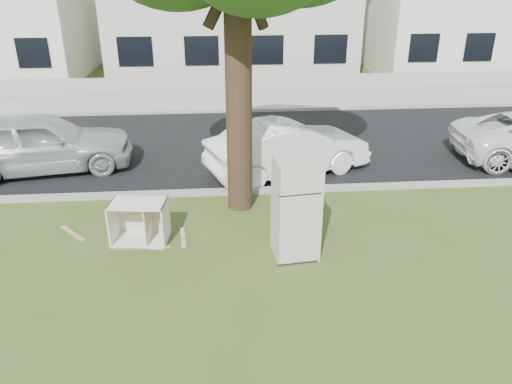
{
  "coord_description": "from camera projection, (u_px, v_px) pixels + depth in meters",
  "views": [
    {
      "loc": [
        -0.88,
        -8.14,
        4.86
      ],
      "look_at": [
        -0.15,
        0.6,
        0.87
      ],
      "focal_mm": 35.0,
      "sensor_mm": 36.0,
      "label": 1
    }
  ],
  "objects": [
    {
      "name": "car_center",
      "position": [
        288.0,
        148.0,
        12.53
      ],
      "size": [
        4.37,
        2.79,
        1.36
      ],
      "primitive_type": "imported",
      "rotation": [
        0.0,
        0.0,
        1.93
      ],
      "color": "white",
      "rests_on": "ground"
    },
    {
      "name": "fridge",
      "position": [
        296.0,
        209.0,
        8.85
      ],
      "size": [
        0.83,
        0.78,
        1.84
      ],
      "primitive_type": "cube",
      "rotation": [
        0.0,
        0.0,
        0.11
      ],
      "color": "#B9B7A7",
      "rests_on": "ground"
    },
    {
      "name": "cabinet",
      "position": [
        139.0,
        222.0,
        9.51
      ],
      "size": [
        1.12,
        0.77,
        0.82
      ],
      "primitive_type": "cube",
      "rotation": [
        0.0,
        0.0,
        -0.12
      ],
      "color": "silver",
      "rests_on": "ground"
    },
    {
      "name": "sidewalk",
      "position": [
        238.0,
        102.0,
        19.44
      ],
      "size": [
        120.0,
        2.8,
        0.01
      ],
      "primitive_type": "cube",
      "color": "gray",
      "rests_on": "ground"
    },
    {
      "name": "ground",
      "position": [
        267.0,
        246.0,
        9.47
      ],
      "size": [
        120.0,
        120.0,
        0.0
      ],
      "primitive_type": "plane",
      "color": "#394C1B"
    },
    {
      "name": "low_wall",
      "position": [
        236.0,
        84.0,
        20.75
      ],
      "size": [
        120.0,
        0.15,
        0.7
      ],
      "primitive_type": "cube",
      "color": "gray",
      "rests_on": "ground"
    },
    {
      "name": "road",
      "position": [
        246.0,
        144.0,
        14.91
      ],
      "size": [
        120.0,
        7.0,
        0.01
      ],
      "primitive_type": "cube",
      "color": "black",
      "rests_on": "ground"
    },
    {
      "name": "kerb_far",
      "position": [
        240.0,
        112.0,
        18.13
      ],
      "size": [
        120.0,
        0.18,
        0.12
      ],
      "primitive_type": "cube",
      "color": "gray",
      "rests_on": "ground"
    },
    {
      "name": "kerb_near",
      "position": [
        256.0,
        193.0,
        11.69
      ],
      "size": [
        120.0,
        0.18,
        0.12
      ],
      "primitive_type": "cube",
      "color": "gray",
      "rests_on": "ground"
    },
    {
      "name": "plank_a",
      "position": [
        142.0,
        248.0,
        9.41
      ],
      "size": [
        1.11,
        0.13,
        0.02
      ],
      "primitive_type": "cube",
      "rotation": [
        0.0,
        0.0,
        -0.03
      ],
      "color": "#AA7352",
      "rests_on": "ground"
    },
    {
      "name": "plank_b",
      "position": [
        73.0,
        233.0,
        9.91
      ],
      "size": [
        0.64,
        0.72,
        0.02
      ],
      "primitive_type": "cube",
      "rotation": [
        0.0,
        0.0,
        -0.85
      ],
      "color": "tan",
      "rests_on": "ground"
    },
    {
      "name": "car_left",
      "position": [
        41.0,
        143.0,
        12.66
      ],
      "size": [
        4.71,
        2.54,
        1.52
      ],
      "primitive_type": "imported",
      "rotation": [
        0.0,
        0.0,
        1.75
      ],
      "color": "#B7BBBF",
      "rests_on": "ground"
    },
    {
      "name": "plank_c",
      "position": [
        183.0,
        237.0,
        9.76
      ],
      "size": [
        0.16,
        0.76,
        0.02
      ],
      "primitive_type": "cube",
      "rotation": [
        0.0,
        0.0,
        1.66
      ],
      "color": "tan",
      "rests_on": "ground"
    }
  ]
}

